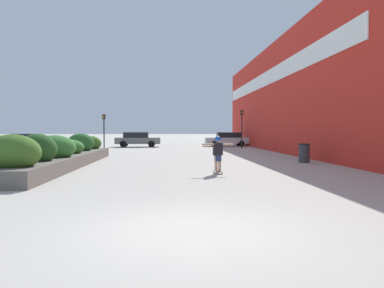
{
  "coord_description": "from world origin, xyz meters",
  "views": [
    {
      "loc": [
        -0.31,
        -6.44,
        1.75
      ],
      "look_at": [
        1.01,
        15.58,
        0.92
      ],
      "focal_mm": 35.0,
      "sensor_mm": 36.0,
      "label": 1
    }
  ],
  "objects_px": {
    "skateboard": "(218,172)",
    "car_center_left": "(137,139)",
    "car_leftmost": "(227,139)",
    "traffic_light_left": "(104,125)",
    "skateboarder": "(218,150)",
    "traffic_light_right": "(242,122)",
    "car_center_right": "(319,138)",
    "trash_bin": "(304,153)",
    "car_rightmost": "(26,139)"
  },
  "relations": [
    {
      "from": "skateboard",
      "to": "car_center_left",
      "type": "height_order",
      "value": "car_center_left"
    },
    {
      "from": "car_leftmost",
      "to": "skateboard",
      "type": "bearing_deg",
      "value": 170.3
    },
    {
      "from": "car_leftmost",
      "to": "traffic_light_left",
      "type": "relative_size",
      "value": 1.44
    },
    {
      "from": "skateboard",
      "to": "traffic_light_left",
      "type": "distance_m",
      "value": 22.28
    },
    {
      "from": "skateboarder",
      "to": "traffic_light_left",
      "type": "relative_size",
      "value": 0.44
    },
    {
      "from": "skateboarder",
      "to": "traffic_light_right",
      "type": "height_order",
      "value": "traffic_light_right"
    },
    {
      "from": "traffic_light_right",
      "to": "car_center_right",
      "type": "bearing_deg",
      "value": 33.08
    },
    {
      "from": "trash_bin",
      "to": "traffic_light_left",
      "type": "height_order",
      "value": "traffic_light_left"
    },
    {
      "from": "car_center_right",
      "to": "skateboarder",
      "type": "bearing_deg",
      "value": -29.26
    },
    {
      "from": "traffic_light_left",
      "to": "car_rightmost",
      "type": "bearing_deg",
      "value": 146.95
    },
    {
      "from": "car_center_left",
      "to": "car_center_right",
      "type": "xyz_separation_m",
      "value": [
        20.43,
        3.31,
        -0.02
      ]
    },
    {
      "from": "car_leftmost",
      "to": "traffic_light_right",
      "type": "relative_size",
      "value": 1.26
    },
    {
      "from": "car_center_left",
      "to": "car_rightmost",
      "type": "distance_m",
      "value": 12.73
    },
    {
      "from": "car_center_right",
      "to": "car_rightmost",
      "type": "relative_size",
      "value": 0.91
    },
    {
      "from": "traffic_light_left",
      "to": "trash_bin",
      "type": "bearing_deg",
      "value": -50.11
    },
    {
      "from": "car_leftmost",
      "to": "car_center_left",
      "type": "relative_size",
      "value": 1.01
    },
    {
      "from": "skateboard",
      "to": "skateboarder",
      "type": "relative_size",
      "value": 0.49
    },
    {
      "from": "traffic_light_left",
      "to": "skateboard",
      "type": "bearing_deg",
      "value": -68.67
    },
    {
      "from": "skateboard",
      "to": "car_rightmost",
      "type": "xyz_separation_m",
      "value": [
        -17.59,
        26.86,
        0.65
      ]
    },
    {
      "from": "skateboard",
      "to": "car_center_left",
      "type": "relative_size",
      "value": 0.15
    },
    {
      "from": "trash_bin",
      "to": "traffic_light_left",
      "type": "xyz_separation_m",
      "value": [
        -13.33,
        15.94,
        1.7
      ]
    },
    {
      "from": "car_leftmost",
      "to": "car_rightmost",
      "type": "xyz_separation_m",
      "value": [
        -21.87,
        1.81,
        -0.06
      ]
    },
    {
      "from": "skateboarder",
      "to": "traffic_light_left",
      "type": "distance_m",
      "value": 22.22
    },
    {
      "from": "car_center_right",
      "to": "traffic_light_right",
      "type": "bearing_deg",
      "value": -56.92
    },
    {
      "from": "car_leftmost",
      "to": "car_center_right",
      "type": "distance_m",
      "value": 11.12
    },
    {
      "from": "trash_bin",
      "to": "car_center_left",
      "type": "height_order",
      "value": "car_center_left"
    },
    {
      "from": "traffic_light_left",
      "to": "car_leftmost",
      "type": "bearing_deg",
      "value": 19.53
    },
    {
      "from": "car_rightmost",
      "to": "car_center_left",
      "type": "bearing_deg",
      "value": 76.25
    },
    {
      "from": "trash_bin",
      "to": "car_center_left",
      "type": "distance_m",
      "value": 21.79
    },
    {
      "from": "skateboard",
      "to": "car_center_right",
      "type": "bearing_deg",
      "value": 45.82
    },
    {
      "from": "trash_bin",
      "to": "car_center_left",
      "type": "bearing_deg",
      "value": 118.74
    },
    {
      "from": "trash_bin",
      "to": "traffic_light_right",
      "type": "xyz_separation_m",
      "value": [
        -0.31,
        15.73,
        1.96
      ]
    },
    {
      "from": "trash_bin",
      "to": "car_center_left",
      "type": "relative_size",
      "value": 0.22
    },
    {
      "from": "car_rightmost",
      "to": "trash_bin",
      "type": "bearing_deg",
      "value": 45.9
    },
    {
      "from": "car_center_left",
      "to": "traffic_light_right",
      "type": "distance_m",
      "value": 10.84
    },
    {
      "from": "car_center_right",
      "to": "car_leftmost",
      "type": "bearing_deg",
      "value": -79.15
    },
    {
      "from": "car_center_right",
      "to": "car_rightmost",
      "type": "distance_m",
      "value": 32.8
    },
    {
      "from": "car_center_right",
      "to": "car_center_left",
      "type": "bearing_deg",
      "value": -80.81
    },
    {
      "from": "car_center_right",
      "to": "traffic_light_right",
      "type": "distance_m",
      "value": 12.36
    },
    {
      "from": "car_center_left",
      "to": "traffic_light_right",
      "type": "xyz_separation_m",
      "value": [
        10.16,
        -3.38,
        1.68
      ]
    },
    {
      "from": "skateboarder",
      "to": "car_leftmost",
      "type": "xyz_separation_m",
      "value": [
        4.28,
        25.04,
        -0.17
      ]
    },
    {
      "from": "car_leftmost",
      "to": "traffic_light_right",
      "type": "xyz_separation_m",
      "value": [
        0.66,
        -4.59,
        1.7
      ]
    },
    {
      "from": "traffic_light_left",
      "to": "traffic_light_right",
      "type": "distance_m",
      "value": 13.02
    },
    {
      "from": "skateboard",
      "to": "car_leftmost",
      "type": "xyz_separation_m",
      "value": [
        4.28,
        25.04,
        0.71
      ]
    },
    {
      "from": "skateboarder",
      "to": "car_leftmost",
      "type": "relative_size",
      "value": 0.31
    },
    {
      "from": "car_center_left",
      "to": "traffic_light_left",
      "type": "height_order",
      "value": "traffic_light_left"
    },
    {
      "from": "car_center_left",
      "to": "skateboard",
      "type": "bearing_deg",
      "value": 12.36
    },
    {
      "from": "skateboarder",
      "to": "traffic_light_right",
      "type": "relative_size",
      "value": 0.39
    },
    {
      "from": "skateboarder",
      "to": "car_rightmost",
      "type": "bearing_deg",
      "value": 108.31
    },
    {
      "from": "trash_bin",
      "to": "traffic_light_right",
      "type": "relative_size",
      "value": 0.28
    }
  ]
}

